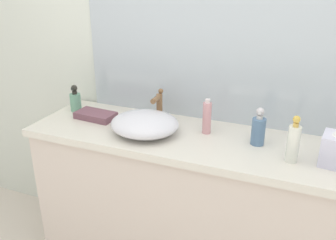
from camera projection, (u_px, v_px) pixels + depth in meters
name	position (u px, v px, depth m)	size (l,w,h in m)	color
bathroom_wall_rear	(227.00, 48.00, 1.92)	(6.00, 0.06, 2.60)	silver
vanity_counter	(189.00, 209.00, 2.02)	(1.72, 0.52, 0.90)	beige
wall_mirror_panel	(210.00, 15.00, 1.86)	(1.44, 0.01, 1.15)	#B2BCC6
sink_basin	(145.00, 124.00, 1.87)	(0.36, 0.32, 0.11)	silver
faucet	(159.00, 104.00, 2.00)	(0.03, 0.12, 0.18)	brown
soap_dispenser	(75.00, 100.00, 2.17)	(0.06, 0.06, 0.16)	#6CA587
lotion_bottle	(293.00, 142.00, 1.58)	(0.05, 0.05, 0.22)	silver
perfume_bottle	(207.00, 117.00, 1.86)	(0.05, 0.05, 0.19)	#D39299
spray_can	(258.00, 129.00, 1.74)	(0.07, 0.07, 0.19)	slate
folded_hand_towel	(96.00, 115.00, 2.07)	(0.23, 0.12, 0.04)	#744A57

